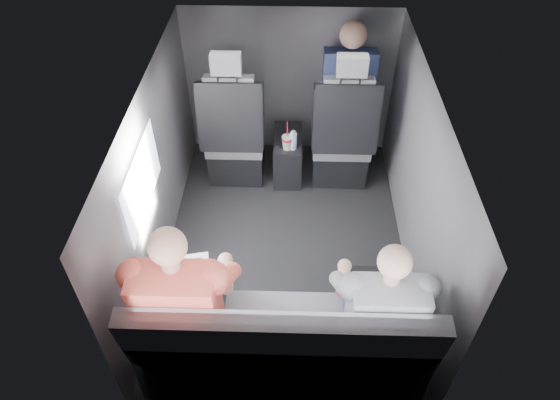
{
  "coord_description": "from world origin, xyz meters",
  "views": [
    {
      "loc": [
        0.03,
        -2.59,
        2.9
      ],
      "look_at": [
        -0.04,
        -0.05,
        0.53
      ],
      "focal_mm": 32.0,
      "sensor_mm": 36.0,
      "label": 1
    }
  ],
  "objects_px": {
    "soda_cup": "(287,142)",
    "passenger_rear_left": "(186,297)",
    "front_seat_right": "(341,141)",
    "water_bottle": "(293,141)",
    "laptop_black": "(380,284)",
    "passenger_front_right": "(348,87)",
    "rear_bench": "(282,347)",
    "laptop_white": "(182,272)",
    "passenger_rear_right": "(378,305)",
    "center_console": "(288,156)",
    "front_seat_left": "(235,139)"
  },
  "relations": [
    {
      "from": "front_seat_left",
      "to": "passenger_front_right",
      "type": "xyz_separation_m",
      "value": [
        0.94,
        0.26,
        0.36
      ]
    },
    {
      "from": "rear_bench",
      "to": "passenger_rear_left",
      "type": "height_order",
      "value": "passenger_rear_left"
    },
    {
      "from": "front_seat_left",
      "to": "passenger_front_right",
      "type": "height_order",
      "value": "passenger_front_right"
    },
    {
      "from": "front_seat_left",
      "to": "soda_cup",
      "type": "bearing_deg",
      "value": -15.29
    },
    {
      "from": "rear_bench",
      "to": "laptop_black",
      "type": "bearing_deg",
      "value": 22.15
    },
    {
      "from": "water_bottle",
      "to": "passenger_front_right",
      "type": "height_order",
      "value": "passenger_front_right"
    },
    {
      "from": "front_seat_left",
      "to": "soda_cup",
      "type": "height_order",
      "value": "front_seat_left"
    },
    {
      "from": "front_seat_left",
      "to": "passenger_rear_right",
      "type": "bearing_deg",
      "value": -61.63
    },
    {
      "from": "laptop_white",
      "to": "passenger_rear_right",
      "type": "distance_m",
      "value": 1.13
    },
    {
      "from": "front_seat_right",
      "to": "water_bottle",
      "type": "xyz_separation_m",
      "value": [
        -0.41,
        -0.12,
        0.08
      ]
    },
    {
      "from": "center_console",
      "to": "passenger_rear_right",
      "type": "relative_size",
      "value": 0.4
    },
    {
      "from": "center_console",
      "to": "passenger_front_right",
      "type": "bearing_deg",
      "value": 24.04
    },
    {
      "from": "soda_cup",
      "to": "passenger_rear_right",
      "type": "xyz_separation_m",
      "value": [
        0.53,
        -1.68,
        0.15
      ]
    },
    {
      "from": "front_seat_left",
      "to": "front_seat_right",
      "type": "bearing_deg",
      "value": 0.0
    },
    {
      "from": "water_bottle",
      "to": "laptop_white",
      "type": "distance_m",
      "value": 1.64
    },
    {
      "from": "laptop_white",
      "to": "laptop_black",
      "type": "xyz_separation_m",
      "value": [
        1.14,
        -0.06,
        0.0
      ]
    },
    {
      "from": "water_bottle",
      "to": "laptop_white",
      "type": "xyz_separation_m",
      "value": [
        -0.63,
        -1.51,
        0.15
      ]
    },
    {
      "from": "rear_bench",
      "to": "passenger_rear_left",
      "type": "distance_m",
      "value": 0.64
    },
    {
      "from": "rear_bench",
      "to": "laptop_white",
      "type": "height_order",
      "value": "rear_bench"
    },
    {
      "from": "center_console",
      "to": "water_bottle",
      "type": "relative_size",
      "value": 2.79
    },
    {
      "from": "front_seat_left",
      "to": "passenger_front_right",
      "type": "relative_size",
      "value": 1.41
    },
    {
      "from": "center_console",
      "to": "laptop_black",
      "type": "distance_m",
      "value": 1.85
    },
    {
      "from": "front_seat_right",
      "to": "center_console",
      "type": "height_order",
      "value": "front_seat_right"
    },
    {
      "from": "laptop_white",
      "to": "passenger_rear_right",
      "type": "bearing_deg",
      "value": -9.29
    },
    {
      "from": "front_seat_right",
      "to": "passenger_rear_right",
      "type": "xyz_separation_m",
      "value": [
        0.08,
        -1.81,
        0.21
      ]
    },
    {
      "from": "rear_bench",
      "to": "laptop_white",
      "type": "xyz_separation_m",
      "value": [
        -0.59,
        0.28,
        0.32
      ]
    },
    {
      "from": "front_seat_right",
      "to": "water_bottle",
      "type": "distance_m",
      "value": 0.43
    },
    {
      "from": "rear_bench",
      "to": "laptop_black",
      "type": "relative_size",
      "value": 4.96
    },
    {
      "from": "soda_cup",
      "to": "passenger_rear_left",
      "type": "bearing_deg",
      "value": -107.35
    },
    {
      "from": "passenger_front_right",
      "to": "water_bottle",
      "type": "bearing_deg",
      "value": -139.94
    },
    {
      "from": "center_console",
      "to": "laptop_white",
      "type": "distance_m",
      "value": 1.82
    },
    {
      "from": "rear_bench",
      "to": "passenger_front_right",
      "type": "bearing_deg",
      "value": 77.24
    },
    {
      "from": "rear_bench",
      "to": "passenger_rear_left",
      "type": "xyz_separation_m",
      "value": [
        -0.53,
        0.09,
        0.34
      ]
    },
    {
      "from": "soda_cup",
      "to": "rear_bench",
      "type": "bearing_deg",
      "value": -89.81
    },
    {
      "from": "soda_cup",
      "to": "laptop_white",
      "type": "relative_size",
      "value": 0.78
    },
    {
      "from": "center_console",
      "to": "water_bottle",
      "type": "bearing_deg",
      "value": -74.62
    },
    {
      "from": "front_seat_right",
      "to": "laptop_black",
      "type": "bearing_deg",
      "value": -86.67
    },
    {
      "from": "soda_cup",
      "to": "water_bottle",
      "type": "distance_m",
      "value": 0.05
    },
    {
      "from": "passenger_rear_right",
      "to": "laptop_white",
      "type": "bearing_deg",
      "value": 170.71
    },
    {
      "from": "front_seat_right",
      "to": "passenger_rear_right",
      "type": "distance_m",
      "value": 1.82
    },
    {
      "from": "laptop_white",
      "to": "passenger_front_right",
      "type": "distance_m",
      "value": 2.17
    },
    {
      "from": "laptop_white",
      "to": "passenger_front_right",
      "type": "xyz_separation_m",
      "value": [
        1.08,
        1.88,
        0.13
      ]
    },
    {
      "from": "center_console",
      "to": "laptop_black",
      "type": "xyz_separation_m",
      "value": [
        0.55,
        -1.72,
        0.43
      ]
    },
    {
      "from": "laptop_black",
      "to": "passenger_rear_right",
      "type": "distance_m",
      "value": 0.13
    },
    {
      "from": "soda_cup",
      "to": "water_bottle",
      "type": "relative_size",
      "value": 1.54
    },
    {
      "from": "laptop_black",
      "to": "passenger_rear_left",
      "type": "relative_size",
      "value": 0.25
    },
    {
      "from": "water_bottle",
      "to": "passenger_rear_right",
      "type": "xyz_separation_m",
      "value": [
        0.48,
        -1.69,
        0.14
      ]
    },
    {
      "from": "laptop_black",
      "to": "passenger_front_right",
      "type": "distance_m",
      "value": 1.94
    },
    {
      "from": "laptop_black",
      "to": "front_seat_left",
      "type": "bearing_deg",
      "value": 120.72
    },
    {
      "from": "soda_cup",
      "to": "water_bottle",
      "type": "height_order",
      "value": "soda_cup"
    }
  ]
}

